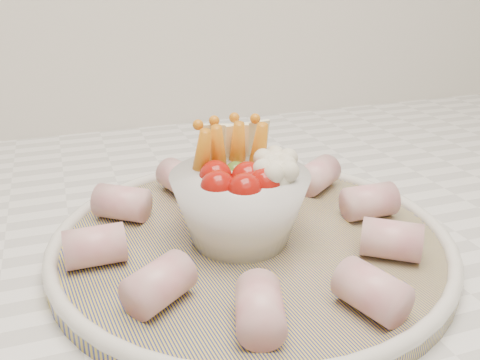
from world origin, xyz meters
name	(u,v)px	position (x,y,z in m)	size (l,w,h in m)	color
serving_platter	(251,241)	(-0.08, 1.36, 0.93)	(0.37, 0.37, 0.02)	navy
veggie_bowl	(241,199)	(-0.09, 1.36, 0.97)	(0.11, 0.11, 0.10)	white
cured_meat_rolls	(251,221)	(-0.08, 1.36, 0.95)	(0.29, 0.30, 0.03)	#C25968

